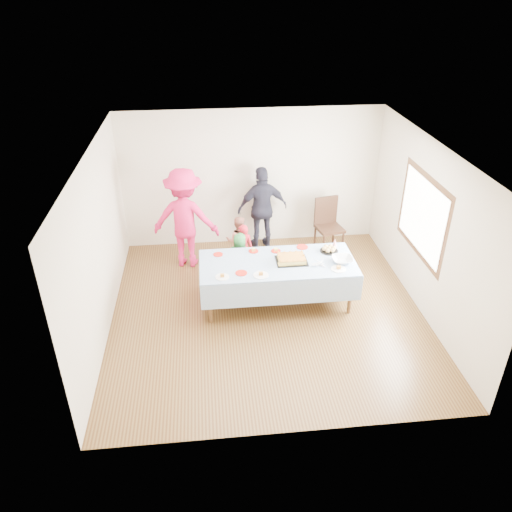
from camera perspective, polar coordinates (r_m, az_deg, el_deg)
The scene contains 22 objects.
ground at distance 8.24m, azimuth 1.26°, elevation -6.26°, with size 5.00×5.00×0.00m, color #4D2F16.
room_walls at distance 7.35m, azimuth 1.83°, elevation 5.04°, with size 5.04×5.04×2.72m.
party_table at distance 8.04m, azimuth 2.49°, elevation -1.06°, with size 2.50×1.10×0.78m.
birthday_cake at distance 8.03m, azimuth 4.08°, elevation -0.34°, with size 0.50×0.39×0.09m.
rolls_tray at distance 8.39m, azimuth 8.34°, elevation 0.77°, with size 0.30×0.30×0.09m.
punch_bowl at distance 8.11m, azimuth 9.84°, elevation -0.44°, with size 0.33×0.33×0.08m, color silver.
party_hat at distance 8.53m, azimuth 8.99°, elevation 1.49°, with size 0.09×0.09×0.15m, color silver.
fork_pile at distance 7.98m, azimuth 7.07°, elevation -0.83°, with size 0.24×0.18×0.07m, color white, non-canonical shape.
plate_red_far_a at distance 8.24m, azimuth -4.36°, elevation 0.18°, with size 0.16×0.16×0.01m, color red.
plate_red_far_b at distance 8.32m, azimuth -0.30°, elevation 0.57°, with size 0.17×0.17×0.01m, color red.
plate_red_far_c at distance 8.32m, azimuth 2.29°, elevation 0.58°, with size 0.16×0.16×0.01m, color red.
plate_red_far_d at distance 8.48m, azimuth 5.31°, elevation 1.04°, with size 0.19×0.19×0.01m, color red.
plate_red_near at distance 7.72m, azimuth -1.69°, elevation -1.96°, with size 0.19×0.19×0.01m, color red.
plate_white_left at distance 7.63m, azimuth -3.87°, elevation -2.41°, with size 0.21×0.21×0.01m, color white.
plate_white_mid at distance 7.66m, azimuth 0.56°, elevation -2.20°, with size 0.24×0.24×0.01m, color white.
plate_white_right at distance 7.92m, azimuth 9.41°, elevation -1.47°, with size 0.24×0.24×0.01m, color white.
dining_chair at distance 9.81m, azimuth 8.21°, elevation 3.88°, with size 0.56×0.56×1.09m.
toddler_left at distance 9.02m, azimuth -1.46°, elevation 0.85°, with size 0.35×0.23×0.96m, color red.
toddler_mid at distance 8.80m, azimuth -1.84°, elevation -0.15°, with size 0.45×0.29×0.92m, color #287834.
toddler_right at distance 9.30m, azimuth -2.03°, elevation 1.79°, with size 0.47×0.36×0.96m, color #AF6651.
adult_left at distance 9.17m, azimuth -8.11°, elevation 4.28°, with size 1.22×0.70×1.88m, color #DC1B57.
adult_right at distance 9.73m, azimuth 0.75°, elevation 5.46°, with size 0.98×0.41×1.68m, color #242431.
Camera 1 is at (-0.89, -6.60, 4.84)m, focal length 35.00 mm.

